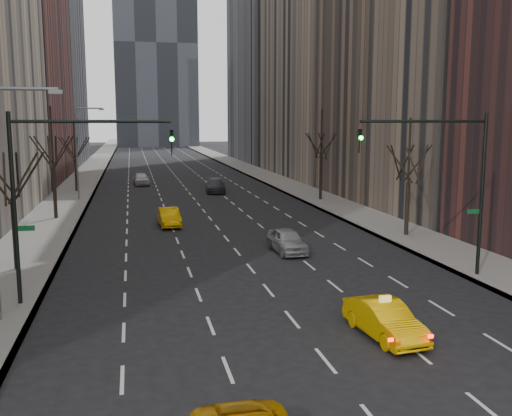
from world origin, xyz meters
TOP-DOWN VIEW (x-y plane):
  - sidewalk_left at (-12.25, 70.00)m, footprint 4.50×320.00m
  - sidewalk_right at (12.25, 70.00)m, footprint 4.50×320.00m
  - bld_right_deep at (21.50, 95.00)m, footprint 14.00×30.00m
  - tree_lw_b at (-12.00, 18.00)m, footprint 3.36×3.50m
  - tree_lw_c at (-12.00, 34.00)m, footprint 3.36×3.50m
  - tree_lw_d at (-12.00, 52.00)m, footprint 3.36×3.50m
  - tree_rw_b at (12.00, 22.00)m, footprint 3.36×3.50m
  - tree_rw_c at (12.00, 40.00)m, footprint 3.36×3.50m
  - traffic_mast_left at (-9.11, 12.00)m, footprint 6.69×0.39m
  - traffic_mast_right at (9.11, 12.00)m, footprint 6.69×0.39m
  - streetlight_near at (-10.84, 10.00)m, footprint 2.83×0.22m
  - streetlight_far at (-10.84, 45.00)m, footprint 2.83×0.22m
  - taxi_sedan at (2.76, 5.52)m, footprint 1.82×4.15m
  - silver_sedan_ahead at (2.92, 19.29)m, footprint 1.84×4.20m
  - far_taxi at (-3.42, 29.42)m, footprint 1.65×4.18m
  - far_suv_grey at (2.86, 48.66)m, footprint 2.66×5.35m
  - far_car_white at (-4.95, 57.70)m, footprint 2.09×4.56m

SIDE VIEW (x-z plane):
  - sidewalk_left at x=-12.25m, z-range 0.00..0.15m
  - sidewalk_right at x=12.25m, z-range 0.00..0.15m
  - taxi_sedan at x=2.76m, z-range 0.00..1.33m
  - far_taxi at x=-3.42m, z-range 0.00..1.35m
  - silver_sedan_ahead at x=2.92m, z-range 0.00..1.41m
  - far_suv_grey at x=2.86m, z-range 0.00..1.49m
  - far_car_white at x=-4.95m, z-range 0.00..1.52m
  - tree_lw_d at x=-12.00m, z-range -0.12..7.24m
  - tree_lw_b at x=-12.00m, z-range -0.19..7.63m
  - tree_rw_b at x=12.00m, z-range -0.19..7.63m
  - tree_lw_c at x=-12.00m, z-range -0.33..8.41m
  - tree_rw_c at x=12.00m, z-range -0.33..8.41m
  - traffic_mast_left at x=-9.11m, z-range 1.49..9.49m
  - traffic_mast_right at x=9.11m, z-range 1.49..9.49m
  - streetlight_near at x=-10.84m, z-range 1.12..10.12m
  - streetlight_far at x=-10.84m, z-range 1.12..10.12m
  - bld_right_deep at x=21.50m, z-range 0.00..58.00m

